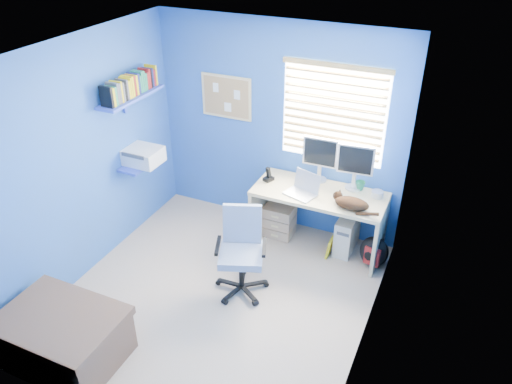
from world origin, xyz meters
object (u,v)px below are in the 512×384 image
at_px(cat, 352,204).
at_px(office_chair, 242,262).
at_px(laptop, 301,186).
at_px(tower_pc, 347,233).
at_px(desk, 318,220).

distance_m(cat, office_chair, 1.30).
relative_size(laptop, tower_pc, 0.73).
bearing_deg(cat, laptop, -162.17).
bearing_deg(laptop, cat, 12.34).
bearing_deg(office_chair, laptop, 70.87).
distance_m(laptop, cat, 0.59).
relative_size(laptop, cat, 0.91).
bearing_deg(cat, desk, 178.48).
height_order(desk, tower_pc, desk).
height_order(laptop, office_chair, laptop).
bearing_deg(cat, office_chair, -114.23).
relative_size(cat, office_chair, 0.40).
bearing_deg(laptop, desk, 53.72).
bearing_deg(laptop, office_chair, -91.46).
distance_m(tower_pc, office_chair, 1.38).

